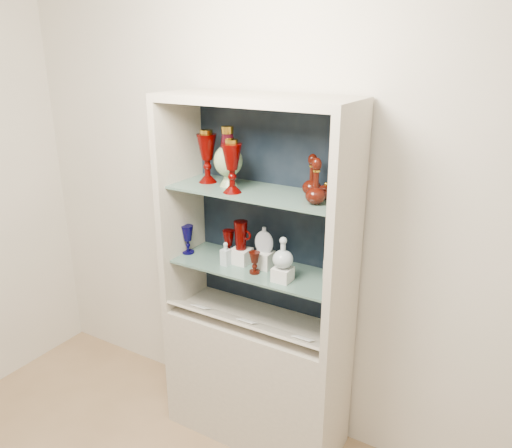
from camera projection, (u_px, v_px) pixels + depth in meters
The scene contains 30 objects.
wall_back at pixel (277, 195), 2.69m from camera, with size 3.50×0.02×2.80m, color beige.
cabinet_base at pixel (256, 376), 2.85m from camera, with size 1.00×0.40×0.75m, color #BCB3A1.
cabinet_back_panel at pixel (274, 209), 2.69m from camera, with size 0.98×0.02×1.15m, color black.
cabinet_side_left at pixel (181, 205), 2.76m from camera, with size 0.04×0.40×1.15m, color #BCB3A1.
cabinet_side_right at pixel (345, 237), 2.30m from camera, with size 0.04×0.40×1.15m, color #BCB3A1.
cabinet_top_cap at pixel (256, 99), 2.33m from camera, with size 1.00×0.40×0.04m, color #BCB3A1.
shelf_lower at pixel (258, 268), 2.64m from camera, with size 0.92×0.34×0.01m, color slate.
shelf_upper at pixel (258, 192), 2.50m from camera, with size 0.92×0.34×0.01m, color slate.
label_ledge at pixel (245, 323), 2.62m from camera, with size 0.92×0.18×0.01m, color #BCB3A1.
label_card_0 at pixel (247, 321), 2.61m from camera, with size 0.10×0.07×0.00m, color white.
label_card_1 at pixel (303, 338), 2.46m from camera, with size 0.10×0.07×0.00m, color white.
label_card_2 at pixel (201, 307), 2.76m from camera, with size 0.10×0.07×0.00m, color white.
pedestal_lamp_left at pixel (207, 156), 2.62m from camera, with size 0.11×0.11×0.28m, color #4A0200, non-canonical shape.
pedestal_lamp_right at pixel (232, 166), 2.43m from camera, with size 0.10×0.10×0.26m, color #4A0200, non-canonical shape.
enamel_urn at pixel (228, 157), 2.54m from camera, with size 0.15×0.15×0.31m, color #0B4720, non-canonical shape.
ruby_decanter_a at pixel (316, 178), 2.25m from camera, with size 0.09×0.09×0.24m, color #3D0F07, non-canonical shape.
ruby_decanter_b at pixel (312, 174), 2.38m from camera, with size 0.09×0.09×0.22m, color #3D0F07, non-canonical shape.
lidded_bowl at pixel (326, 191), 2.34m from camera, with size 0.08×0.08×0.09m, color #3D0F07, non-canonical shape.
cobalt_goblet at pixel (188, 239), 2.80m from camera, with size 0.07×0.07×0.16m, color #07033A, non-canonical shape.
ruby_goblet_tall at pixel (229, 244), 2.74m from camera, with size 0.07×0.07×0.16m, color #4A0200, non-canonical shape.
ruby_goblet_small at pixel (255, 263), 2.56m from camera, with size 0.06×0.06×0.12m, color #3D0F07, non-canonical shape.
riser_ruby_pitcher at pixel (241, 256), 2.68m from camera, with size 0.10×0.10×0.08m, color silver.
ruby_pitcher at pixel (241, 235), 2.65m from camera, with size 0.12×0.07×0.16m, color #4A0200, non-canonical shape.
clear_square_bottle at pixel (226, 254), 2.65m from camera, with size 0.05×0.05×0.13m, color #ADC0C9, non-canonical shape.
riser_flat_flask at pixel (264, 260), 2.62m from camera, with size 0.09×0.09×0.09m, color silver.
flat_flask at pixel (264, 239), 2.59m from camera, with size 0.10×0.04×0.14m, color #A5ABB9, non-canonical shape.
riser_clear_round_decanter at pixel (283, 274), 2.48m from camera, with size 0.09×0.09×0.07m, color silver.
clear_round_decanter at pixel (283, 253), 2.44m from camera, with size 0.10×0.10×0.15m, color #ADC0C9, non-canonical shape.
riser_cameo_medallion at pixel (334, 268), 2.51m from camera, with size 0.08×0.08×0.10m, color silver.
cameo_medallion at pixel (335, 247), 2.47m from camera, with size 0.11×0.04×0.13m, color black, non-canonical shape.
Camera 1 is at (1.21, -0.53, 2.15)m, focal length 35.00 mm.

